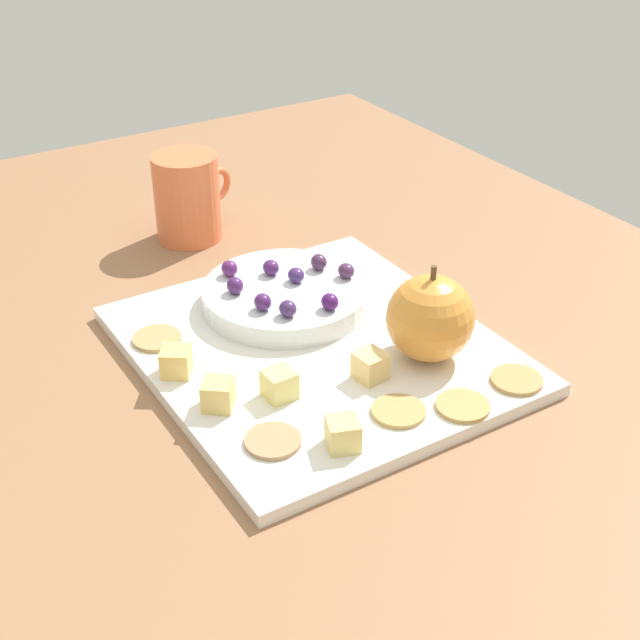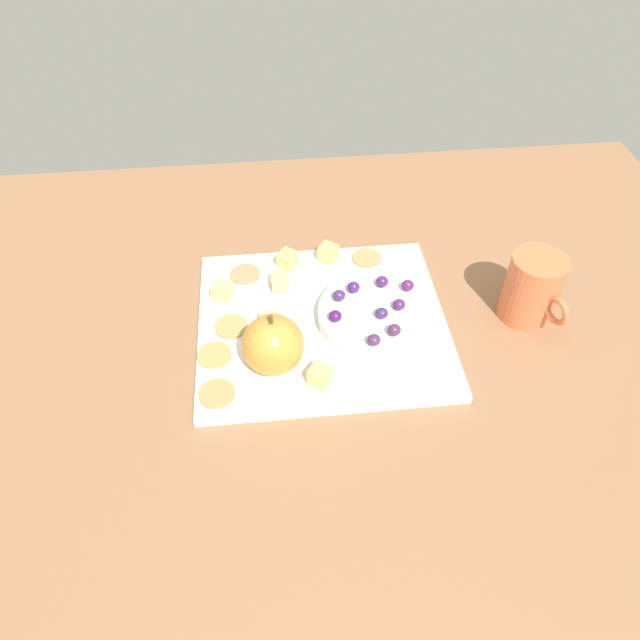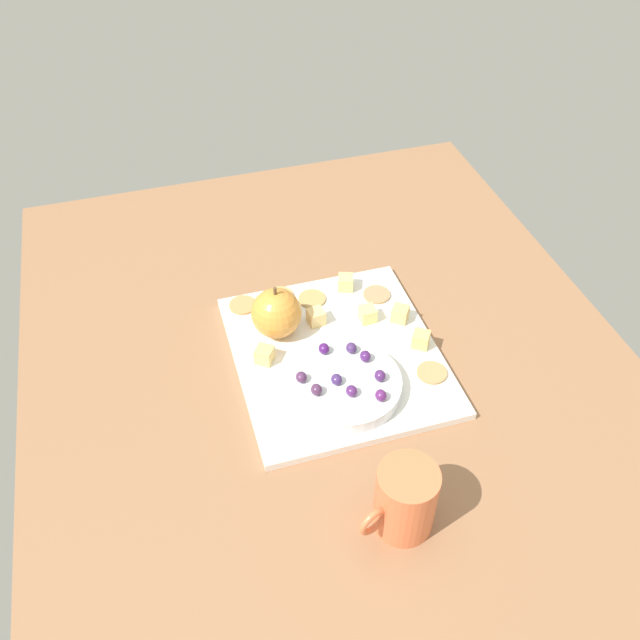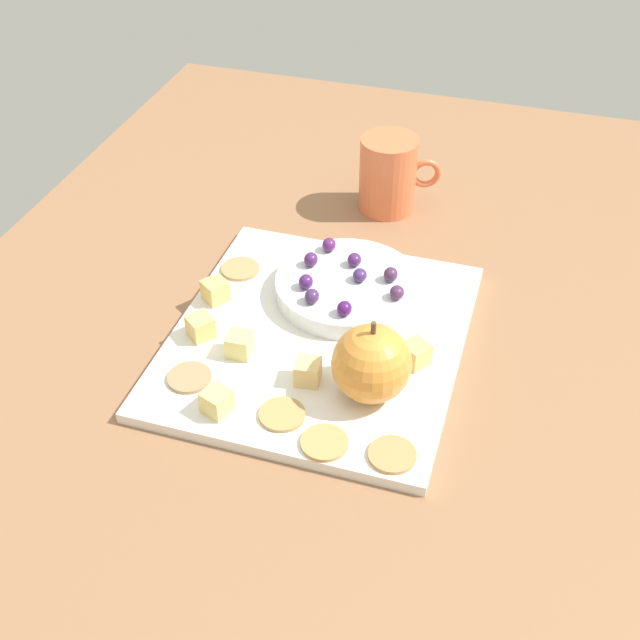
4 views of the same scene
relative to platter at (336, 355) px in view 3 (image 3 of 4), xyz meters
The scene contains 26 objects.
table 5.42cm from the platter, 13.34° to the right, with size 118.94×89.88×3.99cm, color #916544.
platter is the anchor object (origin of this frame).
serving_dish 7.67cm from the platter, ahead, with size 16.03×16.03×2.12cm, color silver.
apple_whole 11.00cm from the platter, 132.78° to the right, with size 7.71×7.71×7.71cm, color orange.
apple_stem 13.44cm from the platter, 132.78° to the right, with size 0.50×0.50×1.20cm, color brown.
cheese_cube_0 7.30cm from the platter, behind, with size 2.43×2.43×2.43cm, color #F1C87A.
cheese_cube_1 10.91cm from the platter, 97.22° to the right, with size 2.43×2.43×2.43cm, color #ECC66D.
cheese_cube_2 12.43cm from the platter, 108.45° to the left, with size 2.43×2.43×2.43cm, color #EAC86E.
cheese_cube_3 14.77cm from the platter, 156.41° to the left, with size 2.43×2.43×2.43cm, color #E9D276.
cheese_cube_4 12.91cm from the platter, 79.80° to the left, with size 2.43×2.43×2.43cm, color #F3CB6A.
cheese_cube_5 8.76cm from the platter, 127.89° to the left, with size 2.43×2.43×2.43cm, color #E3D378.
cracker_0 14.49cm from the platter, 135.20° to the left, with size 4.43×4.43×0.40cm, color tan.
cracker_1 12.32cm from the platter, behind, with size 4.43×4.43×0.40cm, color tan.
cracker_2 14.49cm from the platter, 55.95° to the left, with size 4.43×4.43×0.40cm, color tan.
cracker_3 15.35cm from the platter, 160.76° to the right, with size 4.43×4.43×0.40cm, color tan.
cracker_4 18.03cm from the platter, 141.19° to the right, with size 4.43×4.43×0.40cm, color tan.
grape_0 8.67cm from the platter, 17.69° to the right, with size 1.73×1.55×1.45cm, color #402862.
grape_1 4.50cm from the platter, 58.52° to the right, with size 1.73×1.55×1.57cm, color #45175F.
grape_2 9.71cm from the platter, 50.49° to the right, with size 1.73×1.55×1.47cm, color #4C294F.
grape_3 10.06cm from the platter, 22.27° to the left, with size 1.73×1.55×1.60cm, color #49225E.
grape_4 4.52cm from the platter, 30.89° to the left, with size 1.73×1.55×1.54cm, color #43285D.
grape_5 12.81cm from the platter, 11.44° to the left, with size 1.73×1.55×1.57cm, color #582060.
grape_6 10.83cm from the platter, ahead, with size 1.73×1.55×1.50cm, color #4D225E.
grape_7 10.88cm from the platter, 33.17° to the right, with size 1.73×1.55×1.60cm, color #4A2A4A.
grape_8 6.35cm from the platter, 32.62° to the left, with size 1.73×1.55×1.61cm, color #482060.
cup 28.71cm from the platter, ahead, with size 7.34×10.27×9.80cm.
Camera 3 is at (62.31, -21.49, 79.33)cm, focal length 38.34 mm.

